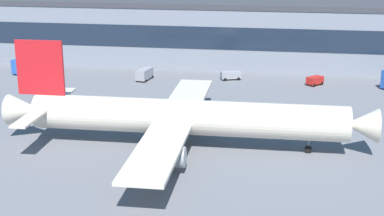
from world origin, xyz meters
name	(u,v)px	position (x,y,z in m)	size (l,w,h in m)	color
ground_plane	(111,143)	(0.00, 0.00, 0.00)	(600.00, 600.00, 0.00)	slate
terminal_building	(179,31)	(0.00, 59.49, 7.85)	(148.70, 17.64, 15.65)	gray
airliner	(182,117)	(11.19, 0.31, 4.73)	(56.70, 48.47, 15.93)	beige
crew_van	(144,74)	(-4.34, 39.96, 1.46)	(3.05, 5.50, 2.55)	gray
baggage_tug	(315,80)	(33.00, 41.58, 1.09)	(3.91, 4.00, 1.85)	red
stair_truck	(23,65)	(-33.94, 42.36, 1.98)	(3.25, 6.29, 3.55)	#2651A5
follow_me_car	(230,75)	(14.55, 43.34, 1.09)	(4.79, 3.32, 1.85)	gray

